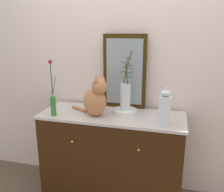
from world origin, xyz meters
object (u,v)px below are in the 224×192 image
at_px(sideboard, 112,156).
at_px(jar_lidded_porcelain, 165,108).
at_px(bowl_porcelain, 125,112).
at_px(mirror_leaning, 124,72).
at_px(cat_sitting, 96,99).
at_px(vase_glass_clear, 125,95).
at_px(vase_slim_green, 53,101).

xyz_separation_m(sideboard, jar_lidded_porcelain, (0.49, -0.15, 0.60)).
bearing_deg(bowl_porcelain, jar_lidded_porcelain, -26.58).
distance_m(sideboard, jar_lidded_porcelain, 0.79).
distance_m(sideboard, mirror_leaning, 0.86).
height_order(cat_sitting, vase_glass_clear, vase_glass_clear).
xyz_separation_m(mirror_leaning, vase_slim_green, (-0.59, -0.41, -0.23)).
xyz_separation_m(bowl_porcelain, jar_lidded_porcelain, (0.37, -0.19, 0.13)).
bearing_deg(bowl_porcelain, sideboard, -162.81).
height_order(mirror_leaning, cat_sitting, mirror_leaning).
xyz_separation_m(mirror_leaning, vase_glass_clear, (0.05, -0.20, -0.18)).
bearing_deg(vase_glass_clear, vase_slim_green, -161.65).
bearing_deg(cat_sitting, jar_lidded_porcelain, -6.36).
xyz_separation_m(sideboard, mirror_leaning, (0.07, 0.24, 0.82)).
bearing_deg(vase_glass_clear, jar_lidded_porcelain, -26.86).
bearing_deg(sideboard, vase_glass_clear, 18.00).
bearing_deg(cat_sitting, vase_slim_green, -166.18).
bearing_deg(vase_glass_clear, mirror_leaning, 105.33).
height_order(mirror_leaning, jar_lidded_porcelain, mirror_leaning).
xyz_separation_m(vase_slim_green, bowl_porcelain, (0.64, 0.21, -0.11)).
distance_m(sideboard, vase_glass_clear, 0.66).
relative_size(sideboard, vase_glass_clear, 2.47).
bearing_deg(sideboard, bowl_porcelain, 17.19).
bearing_deg(bowl_porcelain, vase_slim_green, -161.80).
xyz_separation_m(mirror_leaning, bowl_porcelain, (0.05, -0.20, -0.35)).
xyz_separation_m(bowl_porcelain, vase_glass_clear, (0.00, 0.00, 0.17)).
height_order(mirror_leaning, vase_glass_clear, mirror_leaning).
xyz_separation_m(vase_slim_green, jar_lidded_porcelain, (1.01, 0.02, 0.01)).
distance_m(cat_sitting, bowl_porcelain, 0.32).
bearing_deg(mirror_leaning, jar_lidded_porcelain, -42.20).
relative_size(vase_slim_green, jar_lidded_porcelain, 1.58).
distance_m(cat_sitting, vase_glass_clear, 0.28).
bearing_deg(vase_slim_green, jar_lidded_porcelain, 1.38).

